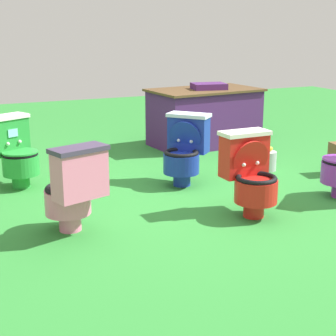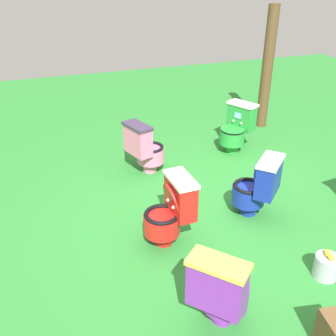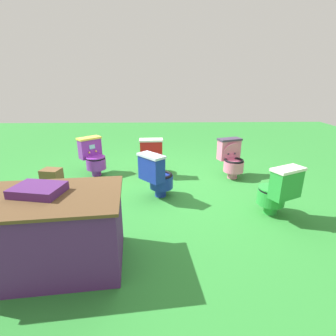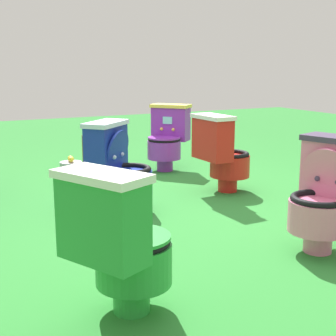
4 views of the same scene
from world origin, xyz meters
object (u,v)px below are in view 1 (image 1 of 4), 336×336
object	(u,v)px
lemon_bucket	(267,160)
vendor_table	(204,117)
toilet_blue	(185,149)
toilet_red	(250,173)
toilet_green	(15,151)
toilet_pink	(73,188)

from	to	relation	value
lemon_bucket	vendor_table	bearing A→B (deg)	91.41
toilet_blue	lemon_bucket	bearing A→B (deg)	-127.83
toilet_red	toilet_green	world-z (taller)	same
toilet_red	toilet_green	xyz separation A→B (m)	(-1.74, 1.69, -0.00)
toilet_red	toilet_green	size ratio (longest dim) A/B	1.00
toilet_pink	lemon_bucket	bearing A→B (deg)	3.36
toilet_blue	vendor_table	xyz separation A→B (m)	(1.04, 1.55, 0.02)
toilet_green	vendor_table	xyz separation A→B (m)	(2.66, 0.93, 0.02)
toilet_blue	lemon_bucket	size ratio (longest dim) A/B	2.63
toilet_blue	vendor_table	bearing A→B (deg)	-76.37
toilet_pink	toilet_blue	xyz separation A→B (m)	(1.39, 0.87, 0.00)
toilet_green	lemon_bucket	distance (m)	2.76
toilet_green	vendor_table	distance (m)	2.82
lemon_bucket	toilet_red	bearing A→B (deg)	-129.87
vendor_table	toilet_pink	bearing A→B (deg)	-135.15
toilet_pink	toilet_red	world-z (taller)	same
vendor_table	toilet_red	bearing A→B (deg)	-109.47
toilet_red	lemon_bucket	xyz separation A→B (m)	(0.96, 1.15, -0.26)
vendor_table	lemon_bucket	xyz separation A→B (m)	(0.04, -1.47, -0.28)
toilet_blue	toilet_green	bearing A→B (deg)	26.45
toilet_blue	toilet_red	xyz separation A→B (m)	(0.12, -1.06, 0.00)
toilet_green	vendor_table	bearing A→B (deg)	173.66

